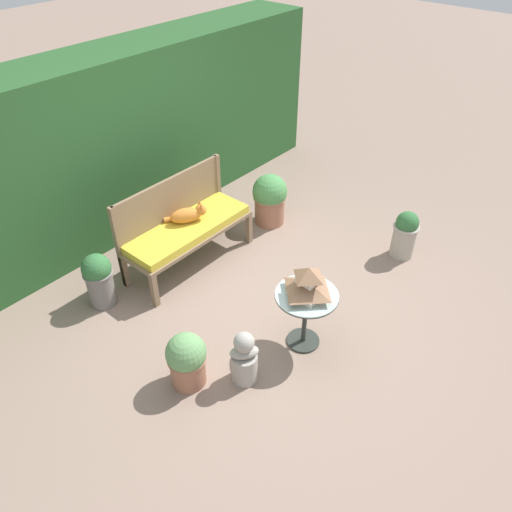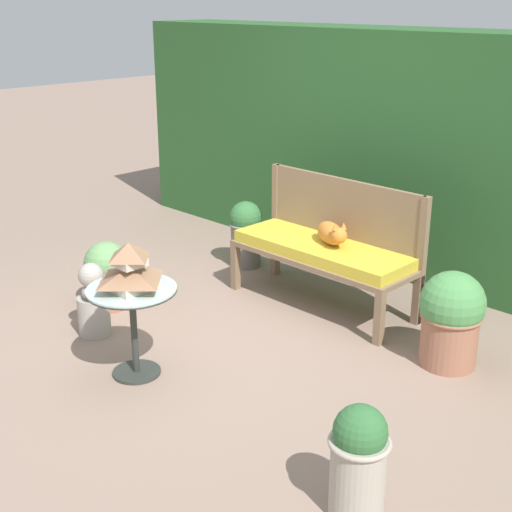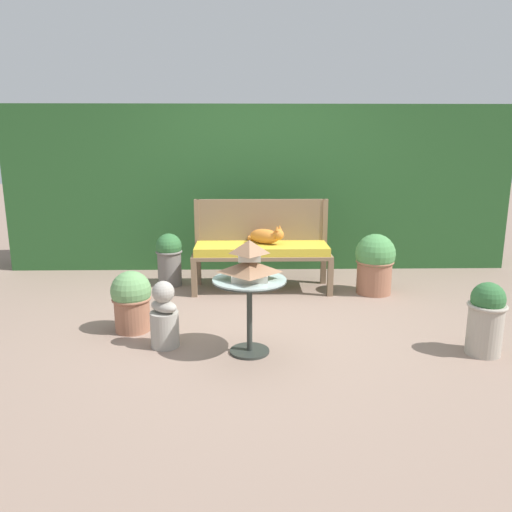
{
  "view_description": "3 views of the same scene",
  "coord_description": "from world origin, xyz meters",
  "px_view_note": "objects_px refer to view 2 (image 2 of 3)",
  "views": [
    {
      "loc": [
        -2.93,
        -2.49,
        3.6
      ],
      "look_at": [
        0.05,
        0.06,
        0.54
      ],
      "focal_mm": 35.0,
      "sensor_mm": 36.0,
      "label": 1
    },
    {
      "loc": [
        3.32,
        -3.09,
        2.34
      ],
      "look_at": [
        -0.12,
        0.39,
        0.55
      ],
      "focal_mm": 50.0,
      "sensor_mm": 36.0,
      "label": 2
    },
    {
      "loc": [
        -0.17,
        -4.4,
        1.65
      ],
      "look_at": [
        -0.08,
        0.15,
        0.59
      ],
      "focal_mm": 35.0,
      "sensor_mm": 36.0,
      "label": 3
    }
  ],
  "objects_px": {
    "potted_plant_bench_left": "(246,232)",
    "potted_plant_bench_right": "(107,274)",
    "cat": "(332,233)",
    "potted_plant_table_near": "(359,459)",
    "garden_bench": "(322,253)",
    "pagoda_birdhouse": "(130,269)",
    "potted_plant_hedge_corner": "(451,317)",
    "patio_table": "(133,308)",
    "garden_bust": "(93,303)"
  },
  "relations": [
    {
      "from": "potted_plant_hedge_corner",
      "to": "potted_plant_bench_left",
      "type": "bearing_deg",
      "value": 171.26
    },
    {
      "from": "potted_plant_table_near",
      "to": "potted_plant_bench_left",
      "type": "bearing_deg",
      "value": 144.43
    },
    {
      "from": "pagoda_birdhouse",
      "to": "potted_plant_bench_right",
      "type": "height_order",
      "value": "pagoda_birdhouse"
    },
    {
      "from": "garden_bust",
      "to": "potted_plant_bench_right",
      "type": "height_order",
      "value": "garden_bust"
    },
    {
      "from": "cat",
      "to": "potted_plant_table_near",
      "type": "bearing_deg",
      "value": -18.91
    },
    {
      "from": "potted_plant_bench_left",
      "to": "pagoda_birdhouse",
      "type": "bearing_deg",
      "value": -64.46
    },
    {
      "from": "pagoda_birdhouse",
      "to": "cat",
      "type": "bearing_deg",
      "value": 83.36
    },
    {
      "from": "patio_table",
      "to": "potted_plant_bench_right",
      "type": "relative_size",
      "value": 1.12
    },
    {
      "from": "potted_plant_hedge_corner",
      "to": "pagoda_birdhouse",
      "type": "bearing_deg",
      "value": -131.67
    },
    {
      "from": "garden_bench",
      "to": "potted_plant_bench_right",
      "type": "distance_m",
      "value": 1.7
    },
    {
      "from": "pagoda_birdhouse",
      "to": "potted_plant_bench_left",
      "type": "relative_size",
      "value": 0.61
    },
    {
      "from": "cat",
      "to": "garden_bust",
      "type": "distance_m",
      "value": 1.88
    },
    {
      "from": "patio_table",
      "to": "garden_bust",
      "type": "distance_m",
      "value": 0.74
    },
    {
      "from": "cat",
      "to": "patio_table",
      "type": "xyz_separation_m",
      "value": [
        -0.2,
        -1.75,
        -0.13
      ]
    },
    {
      "from": "pagoda_birdhouse",
      "to": "potted_plant_bench_left",
      "type": "bearing_deg",
      "value": 115.54
    },
    {
      "from": "patio_table",
      "to": "potted_plant_table_near",
      "type": "relative_size",
      "value": 1.04
    },
    {
      "from": "pagoda_birdhouse",
      "to": "garden_bust",
      "type": "bearing_deg",
      "value": 168.8
    },
    {
      "from": "potted_plant_bench_right",
      "to": "garden_bench",
      "type": "bearing_deg",
      "value": 45.69
    },
    {
      "from": "potted_plant_bench_right",
      "to": "potted_plant_bench_left",
      "type": "bearing_deg",
      "value": 85.06
    },
    {
      "from": "patio_table",
      "to": "potted_plant_bench_right",
      "type": "height_order",
      "value": "patio_table"
    },
    {
      "from": "patio_table",
      "to": "potted_plant_bench_right",
      "type": "xyz_separation_m",
      "value": [
        -1.03,
        0.49,
        -0.19
      ]
    },
    {
      "from": "potted_plant_bench_left",
      "to": "potted_plant_bench_right",
      "type": "relative_size",
      "value": 1.12
    },
    {
      "from": "garden_bench",
      "to": "pagoda_birdhouse",
      "type": "bearing_deg",
      "value": -95.05
    },
    {
      "from": "garden_bust",
      "to": "potted_plant_hedge_corner",
      "type": "height_order",
      "value": "potted_plant_hedge_corner"
    },
    {
      "from": "potted_plant_hedge_corner",
      "to": "potted_plant_bench_left",
      "type": "distance_m",
      "value": 2.32
    },
    {
      "from": "potted_plant_hedge_corner",
      "to": "potted_plant_bench_right",
      "type": "bearing_deg",
      "value": -156.28
    },
    {
      "from": "garden_bench",
      "to": "garden_bust",
      "type": "distance_m",
      "value": 1.79
    },
    {
      "from": "garden_bench",
      "to": "potted_plant_bench_left",
      "type": "relative_size",
      "value": 2.5
    },
    {
      "from": "potted_plant_table_near",
      "to": "potted_plant_bench_right",
      "type": "bearing_deg",
      "value": 169.04
    },
    {
      "from": "potted_plant_table_near",
      "to": "potted_plant_bench_right",
      "type": "height_order",
      "value": "potted_plant_table_near"
    },
    {
      "from": "cat",
      "to": "potted_plant_hedge_corner",
      "type": "height_order",
      "value": "cat"
    },
    {
      "from": "cat",
      "to": "potted_plant_table_near",
      "type": "xyz_separation_m",
      "value": [
        1.64,
        -1.81,
        -0.3
      ]
    },
    {
      "from": "garden_bust",
      "to": "potted_plant_table_near",
      "type": "xyz_separation_m",
      "value": [
        2.53,
        -0.2,
        0.06
      ]
    },
    {
      "from": "cat",
      "to": "potted_plant_table_near",
      "type": "distance_m",
      "value": 2.46
    },
    {
      "from": "potted_plant_bench_right",
      "to": "cat",
      "type": "bearing_deg",
      "value": 45.47
    },
    {
      "from": "cat",
      "to": "garden_bust",
      "type": "xyz_separation_m",
      "value": [
        -0.89,
        -1.61,
        -0.36
      ]
    },
    {
      "from": "cat",
      "to": "potted_plant_bench_right",
      "type": "height_order",
      "value": "cat"
    },
    {
      "from": "potted_plant_hedge_corner",
      "to": "potted_plant_bench_left",
      "type": "relative_size",
      "value": 1.08
    },
    {
      "from": "cat",
      "to": "garden_bench",
      "type": "bearing_deg",
      "value": -110.98
    },
    {
      "from": "pagoda_birdhouse",
      "to": "potted_plant_bench_right",
      "type": "relative_size",
      "value": 0.68
    },
    {
      "from": "cat",
      "to": "pagoda_birdhouse",
      "type": "relative_size",
      "value": 1.09
    },
    {
      "from": "cat",
      "to": "patio_table",
      "type": "relative_size",
      "value": 0.66
    },
    {
      "from": "cat",
      "to": "potted_plant_bench_left",
      "type": "distance_m",
      "value": 1.16
    },
    {
      "from": "pagoda_birdhouse",
      "to": "potted_plant_table_near",
      "type": "height_order",
      "value": "pagoda_birdhouse"
    },
    {
      "from": "garden_bench",
      "to": "potted_plant_hedge_corner",
      "type": "height_order",
      "value": "potted_plant_hedge_corner"
    },
    {
      "from": "pagoda_birdhouse",
      "to": "patio_table",
      "type": "bearing_deg",
      "value": 0.0
    },
    {
      "from": "potted_plant_table_near",
      "to": "potted_plant_bench_right",
      "type": "xyz_separation_m",
      "value": [
        -2.87,
        0.56,
        -0.02
      ]
    },
    {
      "from": "potted_plant_table_near",
      "to": "potted_plant_hedge_corner",
      "type": "bearing_deg",
      "value": 105.97
    },
    {
      "from": "garden_bust",
      "to": "potted_plant_bench_left",
      "type": "bearing_deg",
      "value": 134.54
    },
    {
      "from": "pagoda_birdhouse",
      "to": "potted_plant_bench_left",
      "type": "distance_m",
      "value": 2.15
    }
  ]
}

